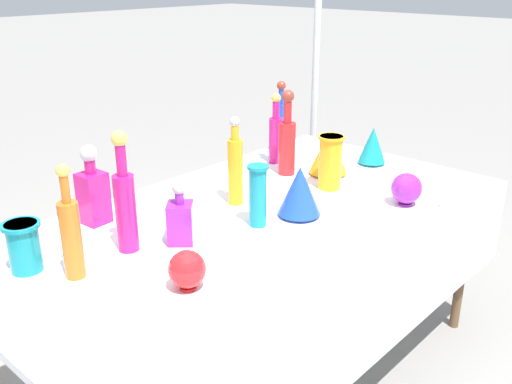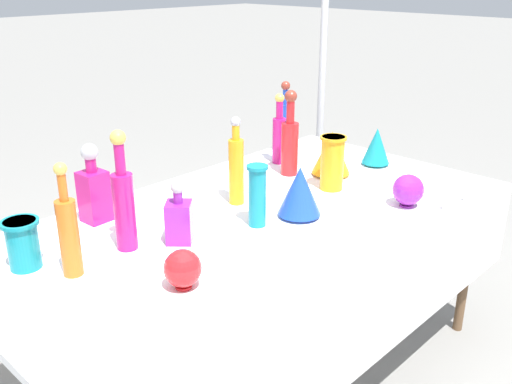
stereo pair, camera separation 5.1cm
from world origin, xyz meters
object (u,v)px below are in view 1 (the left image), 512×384
Objects in this scene: square_decanter_0 at (180,219)px; canopy_pole at (315,97)px; slender_vase_2 at (258,194)px; round_bowl_1 at (187,269)px; fluted_vase_0 at (329,152)px; round_bowl_0 at (406,189)px; tall_bottle_2 at (287,141)px; tall_bottle_4 at (125,203)px; tall_bottle_0 at (276,135)px; cardboard_box_behind_left at (1,292)px; slender_vase_0 at (24,245)px; square_decanter_1 at (93,191)px; fluted_vase_2 at (373,145)px; fluted_vase_1 at (300,190)px; tall_bottle_5 at (71,234)px; tall_bottle_3 at (281,124)px; tall_bottle_1 at (235,168)px; slender_vase_1 at (330,161)px.

square_decanter_0 is 1.87m from canopy_pole.
round_bowl_1 is at bearing -162.44° from slender_vase_2.
fluted_vase_0 is 0.45m from round_bowl_0.
tall_bottle_2 is 1.08m from canopy_pole.
tall_bottle_2 is 0.95m from tall_bottle_4.
slender_vase_2 is 0.63m from round_bowl_0.
tall_bottle_2 is at bearing 5.68° from tall_bottle_4.
tall_bottle_0 is 1.58m from cardboard_box_behind_left.
tall_bottle_2 is 1.73× the size of square_decanter_0.
round_bowl_1 is 1.62m from cardboard_box_behind_left.
round_bowl_0 is at bearing -58.17° from cardboard_box_behind_left.
tall_bottle_0 reaches higher than slender_vase_0.
square_decanter_1 is (-0.11, 0.36, 0.04)m from square_decanter_0.
square_decanter_0 is 1.18m from fluted_vase_2.
fluted_vase_1 is at bearing -65.35° from cardboard_box_behind_left.
tall_bottle_5 reaches higher than round_bowl_1.
tall_bottle_3 is at bearing 28.84° from round_bowl_1.
tall_bottle_4 is 2.56× the size of slender_vase_0.
tall_bottle_1 reaches higher than cardboard_box_behind_left.
fluted_vase_2 is at bearing -9.79° from tall_bottle_1.
tall_bottle_5 is 2.26× the size of slender_vase_0.
tall_bottle_5 is (-1.41, -0.36, -0.00)m from tall_bottle_3.
square_decanter_0 is 1.24× the size of fluted_vase_2.
canopy_pole reaches higher than fluted_vase_2.
round_bowl_1 is at bearing -169.49° from slender_vase_1.
cardboard_box_behind_left is at bearing 140.08° from tall_bottle_0.
tall_bottle_1 is at bearing 172.54° from fluted_vase_0.
tall_bottle_3 is at bearing 3.00° from square_decanter_1.
tall_bottle_1 is at bearing -155.25° from canopy_pole.
round_bowl_0 is 2.03m from cardboard_box_behind_left.
tall_bottle_2 is at bearing 12.99° from square_decanter_0.
slender_vase_1 is at bearing 3.39° from slender_vase_2.
tall_bottle_0 reaches higher than slender_vase_1.
square_decanter_0 is at bearing -8.94° from tall_bottle_5.
tall_bottle_3 reaches higher than tall_bottle_5.
slender_vase_1 is (1.15, -0.13, -0.02)m from tall_bottle_5.
fluted_vase_0 is 1.03× the size of fluted_vase_1.
slender_vase_0 is 0.30× the size of cardboard_box_behind_left.
cardboard_box_behind_left is (-0.56, 1.11, -0.78)m from tall_bottle_1.
round_bowl_0 is at bearing -133.17° from fluted_vase_2.
fluted_vase_2 is 1.98m from cardboard_box_behind_left.
square_decanter_0 is at bearing -167.01° from tall_bottle_2.
tall_bottle_5 is at bearing -162.34° from canopy_pole.
tall_bottle_2 is 1.08m from round_bowl_1.
tall_bottle_5 is 0.18m from slender_vase_0.
tall_bottle_2 is 1.25m from slender_vase_0.
tall_bottle_2 is 0.20m from fluted_vase_0.
slender_vase_2 is at bearing 150.74° from round_bowl_0.
fluted_vase_2 is at bearing -1.50° from square_decanter_0.
round_bowl_0 is at bearing -21.12° from tall_bottle_5.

